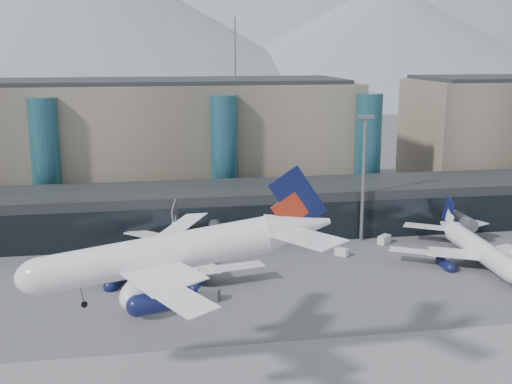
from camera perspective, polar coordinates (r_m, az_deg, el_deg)
ground at (r=83.28m, az=0.06°, el=-14.92°), size 900.00×900.00×0.00m
concourse at (r=135.28m, az=-4.10°, el=-1.71°), size 170.00×27.00×10.00m
terminal_main at (r=164.81m, az=-13.99°, el=4.26°), size 130.00×30.00×31.00m
teal_towers at (r=148.78m, az=-10.54°, el=2.99°), size 116.40×19.40×46.00m
mountain_ridge at (r=453.65m, az=-6.28°, el=13.56°), size 910.00×400.00×110.00m
lightmast_mid at (r=130.24m, az=9.53°, el=1.84°), size 3.00×1.20×25.60m
hero_jet at (r=71.08m, az=-6.12°, el=-4.36°), size 35.85×36.62×11.81m
jet_parked_mid at (r=110.56m, az=-8.52°, el=-5.36°), size 36.46×37.72×12.11m
jet_parked_right at (r=125.17m, az=18.71°, el=-3.99°), size 33.56×32.83×10.82m
veh_b at (r=118.16m, az=-4.45°, el=-6.01°), size 2.27×2.95×1.50m
veh_c at (r=101.80m, az=-4.19°, el=-9.07°), size 3.61×2.78×1.78m
veh_d at (r=132.08m, az=11.32°, el=-4.16°), size 3.21×3.08×1.66m
veh_g at (r=123.29m, az=7.62°, el=-5.31°), size 2.70×2.68×1.40m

